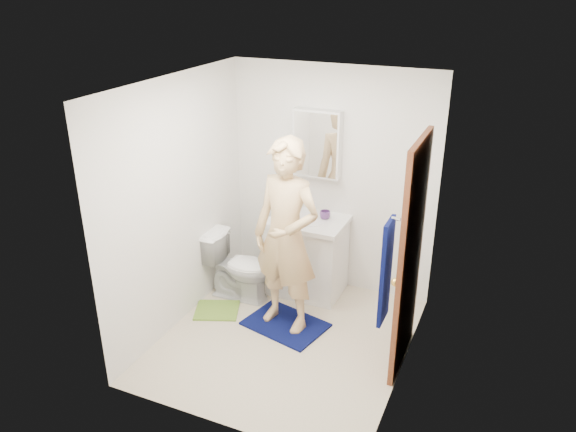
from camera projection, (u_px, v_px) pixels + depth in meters
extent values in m
cube|color=beige|center=(286.00, 340.00, 5.33)|extent=(2.20, 2.40, 0.02)
cube|color=white|center=(285.00, 83.00, 4.37)|extent=(2.20, 2.40, 0.02)
cube|color=silver|center=(332.00, 180.00, 5.87)|extent=(2.20, 0.02, 2.40)
cube|color=silver|center=(214.00, 291.00, 3.83)|extent=(2.20, 0.02, 2.40)
cube|color=silver|center=(177.00, 205.00, 5.26)|extent=(0.02, 2.40, 2.40)
cube|color=silver|center=(414.00, 247.00, 4.44)|extent=(0.02, 2.40, 2.40)
cube|color=white|center=(307.00, 258.00, 5.99)|extent=(0.75, 0.55, 0.80)
cube|color=white|center=(308.00, 221.00, 5.82)|extent=(0.79, 0.59, 0.05)
cylinder|color=white|center=(308.00, 220.00, 5.82)|extent=(0.40, 0.40, 0.03)
cylinder|color=silver|center=(314.00, 208.00, 5.94)|extent=(0.03, 0.03, 0.12)
cube|color=white|center=(317.00, 144.00, 5.70)|extent=(0.50, 0.12, 0.70)
cube|color=white|center=(315.00, 145.00, 5.65)|extent=(0.46, 0.01, 0.66)
cube|color=brown|center=(410.00, 258.00, 4.65)|extent=(0.05, 0.80, 2.05)
sphere|color=gold|center=(395.00, 282.00, 4.43)|extent=(0.07, 0.07, 0.07)
cube|color=#070E46|center=(386.00, 272.00, 3.97)|extent=(0.03, 0.24, 0.80)
cylinder|color=silver|center=(396.00, 219.00, 3.79)|extent=(0.06, 0.02, 0.02)
imported|color=white|center=(240.00, 266.00, 5.90)|extent=(0.72, 0.42, 0.72)
cube|color=#070E46|center=(285.00, 324.00, 5.53)|extent=(0.86, 0.70, 0.02)
cube|color=olive|center=(217.00, 310.00, 5.76)|extent=(0.54, 0.50, 0.02)
imported|color=#D36283|center=(291.00, 208.00, 5.82)|extent=(0.12, 0.12, 0.20)
imported|color=#633A80|center=(325.00, 215.00, 5.80)|extent=(0.13, 0.13, 0.09)
imported|color=#D7B179|center=(286.00, 237.00, 5.17)|extent=(0.76, 0.57, 1.87)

